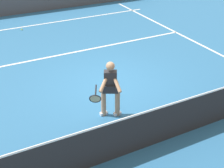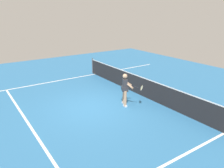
{
  "view_description": "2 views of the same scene",
  "coord_description": "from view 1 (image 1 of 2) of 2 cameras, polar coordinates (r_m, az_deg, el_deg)",
  "views": [
    {
      "loc": [
        3.67,
        7.33,
        4.74
      ],
      "look_at": [
        0.57,
        1.29,
        0.86
      ],
      "focal_mm": 49.13,
      "sensor_mm": 36.0,
      "label": 1
    },
    {
      "loc": [
        8.33,
        -4.54,
        4.32
      ],
      "look_at": [
        0.06,
        1.08,
        0.95
      ],
      "focal_mm": 35.41,
      "sensor_mm": 36.0,
      "label": 2
    }
  ],
  "objects": [
    {
      "name": "sideline_left_marking",
      "position": [
        12.13,
        20.09,
        4.87
      ],
      "size": [
        0.1,
        16.39,
        0.01
      ],
      "primitive_type": "cube",
      "color": "white",
      "rests_on": "ground"
    },
    {
      "name": "tennis_player",
      "position": [
        7.68,
        -0.36,
        -0.72
      ],
      "size": [
        1.05,
        0.81,
        1.55
      ],
      "color": "tan",
      "rests_on": "ground"
    },
    {
      "name": "court_net",
      "position": [
        7.14,
        10.05,
        -7.1
      ],
      "size": [
        10.21,
        0.08,
        1.1
      ],
      "color": "#4C4C51",
      "rests_on": "ground"
    },
    {
      "name": "tennis_ball_near",
      "position": [
        14.61,
        -16.46,
        9.72
      ],
      "size": [
        0.07,
        0.07,
        0.07
      ],
      "primitive_type": "sphere",
      "color": "#D1E533",
      "rests_on": "ground"
    },
    {
      "name": "service_line_marking",
      "position": [
        11.85,
        -6.86,
        5.94
      ],
      "size": [
        9.53,
        0.1,
        0.01
      ],
      "primitive_type": "cube",
      "color": "white",
      "rests_on": "ground"
    },
    {
      "name": "baseline_marking",
      "position": [
        15.25,
        -12.12,
        10.98
      ],
      "size": [
        10.53,
        0.1,
        0.01
      ],
      "primitive_type": "cube",
      "color": "white",
      "rests_on": "ground"
    },
    {
      "name": "court_back_wall",
      "position": [
        17.13,
        -14.52,
        14.95
      ],
      "size": [
        14.53,
        0.24,
        1.26
      ],
      "primitive_type": "cube",
      "color": "#47474C",
      "rests_on": "ground"
    },
    {
      "name": "ground_plane",
      "position": [
        9.47,
        -0.52,
        -0.32
      ],
      "size": [
        23.91,
        23.91,
        0.0
      ],
      "primitive_type": "plane",
      "color": "teal"
    }
  ]
}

